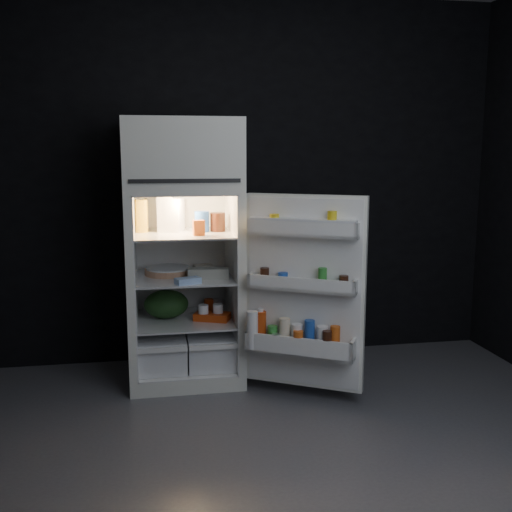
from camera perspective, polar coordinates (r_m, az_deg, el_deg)
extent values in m
cube|color=#56565B|center=(3.23, 2.65, -19.06)|extent=(4.00, 3.40, 0.00)
cube|color=black|center=(4.51, -2.07, 7.13)|extent=(4.00, 0.00, 2.70)
cube|color=black|center=(1.25, 20.73, -0.47)|extent=(4.00, 0.00, 2.70)
cube|color=white|center=(4.33, -6.69, -10.65)|extent=(0.76, 0.70, 0.10)
cube|color=white|center=(4.15, -11.77, -2.36)|extent=(0.05, 0.70, 1.20)
cube|color=white|center=(4.19, -2.01, -2.05)|extent=(0.05, 0.70, 1.20)
cube|color=white|center=(4.47, -7.12, -1.36)|extent=(0.66, 0.05, 1.20)
cube|color=white|center=(4.07, -7.05, 6.49)|extent=(0.76, 0.70, 0.06)
cube|color=white|center=(4.06, -7.12, 9.87)|extent=(0.76, 0.70, 0.42)
cube|color=black|center=(3.71, -6.75, 7.12)|extent=(0.68, 0.01, 0.02)
cube|color=white|center=(4.12, -11.37, -2.43)|extent=(0.01, 0.65, 1.20)
cube|color=white|center=(4.16, -2.36, -2.13)|extent=(0.01, 0.65, 1.20)
cube|color=white|center=(4.05, -7.02, 5.99)|extent=(0.66, 0.65, 0.01)
cube|color=white|center=(4.29, -6.68, -10.09)|extent=(0.66, 0.65, 0.01)
cube|color=white|center=(4.07, -6.94, 2.12)|extent=(0.65, 0.63, 0.01)
cube|color=white|center=(4.12, -6.85, -2.01)|extent=(0.65, 0.63, 0.01)
cube|color=white|center=(4.20, -6.77, -6.03)|extent=(0.65, 0.63, 0.01)
cube|color=white|center=(4.27, -8.97, -8.61)|extent=(0.32, 0.59, 0.22)
cube|color=white|center=(4.29, -4.50, -8.44)|extent=(0.32, 0.59, 0.22)
cube|color=white|center=(3.93, -8.88, -8.85)|extent=(0.32, 0.02, 0.03)
cube|color=white|center=(3.95, -4.04, -8.66)|extent=(0.32, 0.02, 0.03)
cube|color=#FFE5B2|center=(4.00, -6.97, 5.65)|extent=(0.14, 0.14, 0.02)
cube|color=white|center=(3.76, 4.67, -3.44)|extent=(0.68, 0.43, 1.22)
cube|color=white|center=(3.73, 4.55, -3.54)|extent=(0.62, 0.37, 1.18)
cube|color=white|center=(3.63, 4.45, 2.01)|extent=(0.63, 0.42, 0.02)
cube|color=white|center=(3.59, 4.31, 2.54)|extent=(0.60, 0.36, 0.10)
cube|color=white|center=(3.55, 9.60, 2.35)|extent=(0.06, 0.09, 0.10)
cube|color=white|center=(3.72, -0.44, 2.84)|extent=(0.06, 0.09, 0.10)
cube|color=white|center=(3.68, 4.36, -3.17)|extent=(0.64, 0.43, 0.02)
cube|color=white|center=(3.64, 4.19, -2.78)|extent=(0.60, 0.36, 0.09)
cube|color=white|center=(3.60, 9.43, -3.01)|extent=(0.07, 0.10, 0.09)
cube|color=white|center=(3.78, -0.46, -2.28)|extent=(0.07, 0.10, 0.09)
cube|color=white|center=(3.78, 4.20, -9.23)|extent=(0.66, 0.46, 0.02)
cube|color=white|center=(3.70, 3.95, -8.73)|extent=(0.60, 0.36, 0.13)
cube|color=white|center=(3.69, 9.20, -8.92)|extent=(0.09, 0.13, 0.13)
cube|color=white|center=(3.86, -0.56, -7.94)|extent=(0.09, 0.13, 0.13)
cube|color=white|center=(3.62, 4.47, 3.46)|extent=(0.61, 0.41, 0.02)
cylinder|color=yellow|center=(3.57, 7.25, 3.15)|extent=(0.08, 0.08, 0.14)
cylinder|color=silver|center=(3.61, 5.07, 2.78)|extent=(0.08, 0.08, 0.08)
cylinder|color=yellow|center=(3.67, 1.76, 3.16)|extent=(0.08, 0.08, 0.11)
cylinder|color=black|center=(3.61, 8.35, -2.59)|extent=(0.08, 0.08, 0.09)
cylinder|color=#338C33|center=(3.63, 6.35, -2.15)|extent=(0.07, 0.07, 0.13)
cylinder|color=#1E49A6|center=(3.70, 2.58, -2.24)|extent=(0.08, 0.08, 0.09)
cylinder|color=black|center=(3.74, 0.83, -1.94)|extent=(0.08, 0.08, 0.11)
cylinder|color=#D05618|center=(3.69, 7.53, -8.04)|extent=(0.08, 0.08, 0.19)
cylinder|color=white|center=(3.71, 6.31, -7.99)|extent=(0.09, 0.09, 0.18)
cylinder|color=#1E49A6|center=(3.73, 5.11, -7.66)|extent=(0.09, 0.09, 0.21)
cylinder|color=white|center=(3.75, 3.92, -7.78)|extent=(0.09, 0.09, 0.18)
cylinder|color=beige|center=(3.77, 2.74, -7.45)|extent=(0.09, 0.09, 0.21)
cylinder|color=#338C33|center=(3.80, 1.58, -7.75)|extent=(0.09, 0.09, 0.15)
cylinder|color=#C03C10|center=(3.81, 0.43, -7.01)|extent=(0.10, 0.10, 0.23)
cylinder|color=black|center=(3.67, 6.77, -8.33)|extent=(0.08, 0.08, 0.17)
cylinder|color=#D05618|center=(3.71, 4.04, -8.21)|extent=(0.08, 0.08, 0.15)
cylinder|color=silver|center=(3.76, 1.96, -8.24)|extent=(0.08, 0.08, 0.11)
cylinder|color=white|center=(3.79, -0.35, -7.06)|extent=(0.10, 0.10, 0.24)
cylinder|color=white|center=(3.78, 0.43, -5.20)|extent=(0.05, 0.05, 0.02)
cube|color=white|center=(4.15, -8.10, 3.98)|extent=(0.19, 0.19, 0.24)
cylinder|color=#1E49A6|center=(4.11, -5.17, 3.28)|extent=(0.13, 0.13, 0.14)
cylinder|color=black|center=(4.12, -3.67, 3.25)|extent=(0.13, 0.13, 0.13)
cylinder|color=gold|center=(4.14, -10.85, 3.76)|extent=(0.10, 0.10, 0.22)
cube|color=#D05618|center=(3.93, -5.47, 2.69)|extent=(0.08, 0.06, 0.10)
cube|color=gray|center=(4.03, -4.54, -1.65)|extent=(0.28, 0.14, 0.07)
cylinder|color=#A37556|center=(4.20, -8.33, -1.47)|extent=(0.38, 0.38, 0.04)
cube|color=#98BBEB|center=(3.88, -6.50, -2.36)|extent=(0.18, 0.13, 0.04)
cube|color=beige|center=(4.26, -5.03, -1.18)|extent=(0.14, 0.13, 0.05)
ellipsoid|color=#193815|center=(4.21, -8.55, -4.55)|extent=(0.37, 0.34, 0.20)
cube|color=#C03C10|center=(4.14, -4.20, -5.77)|extent=(0.27, 0.21, 0.05)
cylinder|color=#C03C10|center=(4.36, -4.52, -4.69)|extent=(0.09, 0.09, 0.09)
cylinder|color=silver|center=(4.36, -3.67, -4.68)|extent=(0.09, 0.09, 0.09)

